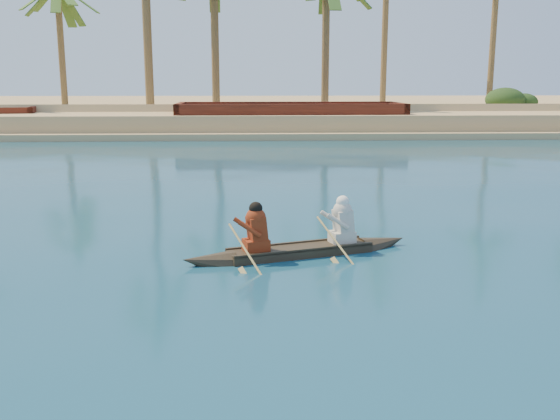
{
  "coord_description": "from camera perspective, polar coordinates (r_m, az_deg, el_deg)",
  "views": [
    {
      "loc": [
        -8.88,
        -12.22,
        3.2
      ],
      "look_at": [
        -8.32,
        0.27,
        0.62
      ],
      "focal_mm": 40.0,
      "sensor_mm": 36.0,
      "label": 1
    }
  ],
  "objects": [
    {
      "name": "sandy_embankment",
      "position": [
        59.83,
        6.06,
        9.06
      ],
      "size": [
        150.0,
        51.0,
        1.5
      ],
      "color": "tan",
      "rests_on": "ground"
    },
    {
      "name": "palm_grove",
      "position": [
        48.28,
        8.44,
        17.27
      ],
      "size": [
        110.0,
        14.0,
        16.0
      ],
      "primitive_type": null,
      "color": "#3D6222",
      "rests_on": "ground"
    },
    {
      "name": "shrub_cluster",
      "position": [
        44.66,
        9.03,
        8.97
      ],
      "size": [
        100.0,
        6.0,
        2.4
      ],
      "primitive_type": null,
      "color": "#1D3212",
      "rests_on": "ground"
    },
    {
      "name": "barge_mid",
      "position": [
        38.38,
        0.93,
        8.09
      ],
      "size": [
        13.69,
        4.76,
        2.27
      ],
      "rotation": [
        0.0,
        0.0,
        0.02
      ],
      "color": "maroon",
      "rests_on": "ground"
    },
    {
      "name": "canoe",
      "position": [
        11.69,
        1.85,
        -3.01
      ],
      "size": [
        4.45,
        1.96,
        1.24
      ],
      "rotation": [
        0.0,
        0.0,
        0.32
      ],
      "color": "#322A1B",
      "rests_on": "ground"
    }
  ]
}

